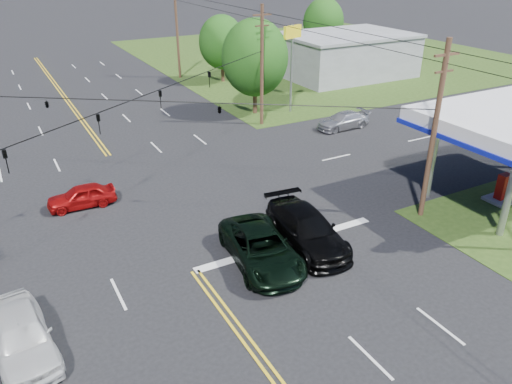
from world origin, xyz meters
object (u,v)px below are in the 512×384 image
pole_right_far (177,30)px  pole_ne (262,65)px  tree_right_b (222,42)px  pickup_white (21,335)px  tree_far_r (323,22)px  pickup_dkgreen (261,248)px  tree_right_a (255,58)px  pole_se (434,130)px  suv_black (307,229)px  retail_ne (345,56)px

pole_right_far → pole_ne: bearing=-90.0°
tree_right_b → pickup_white: (-23.87, -33.79, -3.39)m
tree_far_r → pickup_dkgreen: 49.84m
tree_right_a → tree_right_b: tree_right_a is taller
pickup_dkgreen → tree_right_a: bearing=70.1°
pole_se → pole_right_far: 37.00m
pole_ne → suv_black: 19.37m
retail_ne → pole_se: pole_se is taller
pole_right_far → tree_right_a: bearing=-86.4°
pole_se → pickup_white: bearing=-177.8°
pole_ne → tree_right_a: bearing=71.6°
tree_far_r → pickup_dkgreen: tree_far_r is taller
pole_se → pickup_dkgreen: size_ratio=1.64×
tree_far_r → pole_se: bearing=-118.3°
retail_ne → tree_right_a: tree_right_a is taller
pickup_dkgreen → suv_black: 2.77m
pole_ne → pole_right_far: pole_right_far is taller
pole_ne → tree_right_a: (1.00, 3.00, -0.05)m
pickup_dkgreen → retail_ne: bearing=54.8°
retail_ne → tree_right_a: size_ratio=1.71×
pole_se → tree_right_a: size_ratio=1.16×
pole_ne → pole_right_far: size_ratio=0.95×
pole_right_far → retail_ne: bearing=-25.2°
retail_ne → pole_right_far: 19.02m
pole_ne → suv_black: pole_ne is taller
pole_right_far → pickup_white: (-20.37, -37.79, -4.34)m
tree_right_a → tree_right_b: 12.27m
tree_right_a → pickup_dkgreen: bearing=-117.8°
pole_ne → tree_right_b: 15.42m
retail_ne → tree_right_a: 18.09m
pickup_white → tree_far_r: bearing=38.3°
tree_far_r → suv_black: (-28.25, -38.50, -3.68)m
pole_ne → tree_right_a: pole_ne is taller
suv_black → pickup_white: 13.18m
pole_se → tree_right_b: (3.50, 33.00, -0.70)m
retail_ne → pickup_white: bearing=-141.4°
pole_ne → tree_far_r: pole_ne is taller
pole_ne → suv_black: size_ratio=1.59×
pickup_white → suv_black: bearing=-0.0°
tree_right_b → pickup_white: bearing=-125.2°
suv_black → tree_right_a: bearing=74.1°
retail_ne → tree_right_b: bearing=163.5°
suv_black → tree_far_r: bearing=59.8°
pole_se → suv_black: 8.32m
retail_ne → pole_se: (-17.00, -29.00, 2.72)m
tree_right_b → pickup_dkgreen: 35.67m
pole_ne → suv_black: (-7.25, -17.50, -4.05)m
retail_ne → suv_black: 37.44m
pole_ne → pickup_dkgreen: bearing=-119.3°
pickup_dkgreen → suv_black: size_ratio=0.97×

